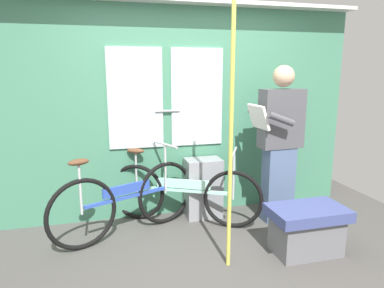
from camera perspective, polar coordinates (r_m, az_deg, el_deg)
ground_plane at (r=3.32m, az=3.99°, el=-18.98°), size 5.09×4.09×0.04m
train_door_wall at (r=4.06m, az=-1.50°, el=5.90°), size 4.09×0.28×2.41m
bicycle_near_door at (r=3.70m, az=-10.57°, el=-9.02°), size 1.54×0.75×0.91m
bicycle_leaning_behind at (r=3.92m, az=-1.53°, el=-7.98°), size 1.57×0.87×0.86m
passenger_reading_newspaper at (r=3.97m, az=14.01°, el=0.44°), size 0.59×0.52×1.74m
trash_bin_by_wall at (r=4.11m, az=1.81°, el=-7.13°), size 0.41×0.28×0.69m
handrail_pole at (r=2.88m, az=6.35°, el=1.89°), size 0.04×0.04×2.37m
bench_seat_corner at (r=3.52m, az=18.07°, el=-12.93°), size 0.70×0.44×0.45m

